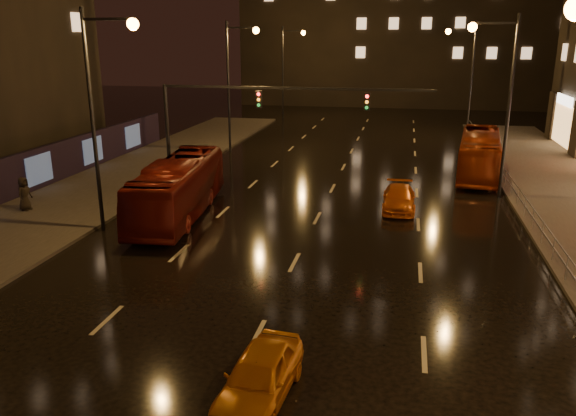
{
  "coord_description": "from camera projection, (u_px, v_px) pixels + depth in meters",
  "views": [
    {
      "loc": [
        4.05,
        -10.77,
        8.73
      ],
      "look_at": [
        -0.13,
        9.34,
        2.5
      ],
      "focal_mm": 35.0,
      "sensor_mm": 36.0,
      "label": 1
    }
  ],
  "objects": [
    {
      "name": "traffic_signal",
      "position": [
        241.0,
        112.0,
        31.76
      ],
      "size": [
        15.31,
        0.32,
        6.2
      ],
      "color": "black",
      "rests_on": "ground"
    },
    {
      "name": "ground",
      "position": [
        328.0,
        197.0,
        32.15
      ],
      "size": [
        140.0,
        140.0,
        0.0
      ],
      "primitive_type": "plane",
      "color": "black",
      "rests_on": "ground"
    },
    {
      "name": "railing_right",
      "position": [
        525.0,
        202.0,
        28.03
      ],
      "size": [
        0.05,
        56.0,
        1.0
      ],
      "color": "#99999E",
      "rests_on": "sidewalk_right"
    },
    {
      "name": "sidewalk_left",
      "position": [
        66.0,
        207.0,
        30.08
      ],
      "size": [
        7.0,
        70.0,
        0.15
      ],
      "primitive_type": "cube",
      "color": "#38332D",
      "rests_on": "ground"
    },
    {
      "name": "bus_curb",
      "position": [
        479.0,
        154.0,
        36.87
      ],
      "size": [
        3.61,
        10.52,
        2.87
      ],
      "primitive_type": "imported",
      "rotation": [
        0.0,
        0.0,
        -0.12
      ],
      "color": "maroon",
      "rests_on": "ground"
    },
    {
      "name": "taxi_far",
      "position": [
        399.0,
        198.0,
        29.74
      ],
      "size": [
        1.72,
        4.15,
        1.2
      ],
      "primitive_type": "imported",
      "rotation": [
        0.0,
        0.0,
        0.01
      ],
      "color": "#CA5713",
      "rests_on": "ground"
    },
    {
      "name": "pedestrian_c",
      "position": [
        24.0,
        194.0,
        29.0
      ],
      "size": [
        0.59,
        0.88,
        1.76
      ],
      "primitive_type": "imported",
      "rotation": [
        0.0,
        0.0,
        1.54
      ],
      "color": "black",
      "rests_on": "sidewalk_left"
    },
    {
      "name": "bus_red",
      "position": [
        179.0,
        188.0,
        28.48
      ],
      "size": [
        3.6,
        10.64,
        2.91
      ],
      "primitive_type": "imported",
      "rotation": [
        0.0,
        0.0,
        0.11
      ],
      "color": "#5E120D",
      "rests_on": "ground"
    },
    {
      "name": "taxi_near",
      "position": [
        259.0,
        376.0,
        13.99
      ],
      "size": [
        1.83,
        3.9,
        1.29
      ],
      "primitive_type": "imported",
      "rotation": [
        0.0,
        0.0,
        -0.08
      ],
      "color": "#C76B12",
      "rests_on": "ground"
    }
  ]
}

